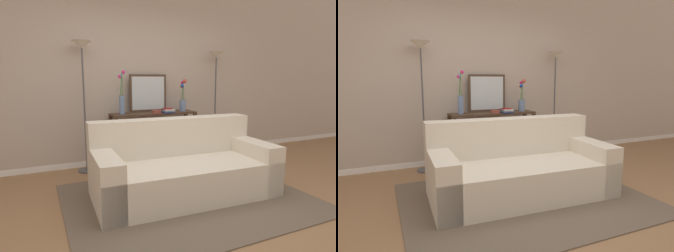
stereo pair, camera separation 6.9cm
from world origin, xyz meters
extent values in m
cube|color=#936B47|center=(0.00, 0.00, -0.01)|extent=(16.00, 16.00, 0.02)
cube|color=white|center=(0.00, 2.29, 0.04)|extent=(12.00, 0.15, 0.09)
cube|color=#B7A899|center=(0.00, 2.29, 1.58)|extent=(12.00, 0.14, 2.97)
cube|color=brown|center=(0.10, 0.46, 0.01)|extent=(2.70, 2.10, 0.01)
cube|color=beige|center=(0.10, 0.56, 0.21)|extent=(2.12, 1.07, 0.42)
cube|color=beige|center=(0.12, 0.92, 0.65)|extent=(2.09, 0.36, 0.46)
cube|color=beige|center=(-0.81, 0.60, 0.30)|extent=(0.29, 0.99, 0.60)
cube|color=beige|center=(1.02, 0.52, 0.30)|extent=(0.29, 0.99, 0.60)
cube|color=#473323|center=(0.29, 1.96, 0.82)|extent=(1.37, 0.37, 0.03)
cube|color=#473323|center=(0.29, 1.96, 0.15)|extent=(1.26, 0.31, 0.01)
cube|color=#473323|center=(-0.37, 1.80, 0.40)|extent=(0.05, 0.05, 0.81)
cube|color=#473323|center=(0.95, 1.80, 0.40)|extent=(0.05, 0.05, 0.81)
cube|color=#473323|center=(-0.37, 2.11, 0.40)|extent=(0.05, 0.05, 0.81)
cube|color=#473323|center=(0.95, 2.11, 0.40)|extent=(0.05, 0.05, 0.81)
cylinder|color=#4C4C51|center=(-0.78, 1.98, 0.01)|extent=(0.26, 0.26, 0.02)
cylinder|color=#4C4C51|center=(-0.78, 1.98, 0.90)|extent=(0.02, 0.02, 1.76)
cone|color=silver|center=(-0.78, 1.98, 1.84)|extent=(0.28, 0.28, 0.10)
cylinder|color=#4C4C51|center=(1.46, 1.98, 0.01)|extent=(0.26, 0.26, 0.02)
cylinder|color=#4C4C51|center=(1.46, 1.98, 0.87)|extent=(0.02, 0.02, 1.70)
cone|color=silver|center=(1.46, 1.98, 1.77)|extent=(0.28, 0.28, 0.10)
cube|color=#473323|center=(0.26, 2.11, 1.13)|extent=(0.62, 0.02, 0.60)
cube|color=silver|center=(0.26, 2.10, 1.13)|extent=(0.55, 0.01, 0.53)
cylinder|color=#6B84AD|center=(-0.23, 1.96, 0.97)|extent=(0.08, 0.08, 0.28)
cylinder|color=#3D7538|center=(-0.23, 1.97, 1.25)|extent=(0.04, 0.02, 0.29)
sphere|color=#E62D86|center=(-0.24, 1.99, 1.40)|extent=(0.06, 0.06, 0.06)
cylinder|color=#3D7538|center=(-0.22, 1.95, 1.29)|extent=(0.02, 0.04, 0.35)
sphere|color=#E72783|center=(-0.20, 1.95, 1.46)|extent=(0.05, 0.05, 0.05)
cylinder|color=#3D7538|center=(-0.23, 1.97, 1.26)|extent=(0.02, 0.01, 0.29)
sphere|color=#439FC7|center=(-0.23, 1.99, 1.40)|extent=(0.06, 0.06, 0.06)
cylinder|color=#6B84AD|center=(0.81, 1.97, 0.93)|extent=(0.11, 0.11, 0.19)
cylinder|color=#3D7538|center=(0.82, 1.95, 1.17)|extent=(0.03, 0.03, 0.30)
sphere|color=#C04A3A|center=(0.83, 1.94, 1.33)|extent=(0.07, 0.07, 0.07)
cylinder|color=#3D7538|center=(0.80, 1.95, 1.14)|extent=(0.02, 0.02, 0.23)
sphere|color=blue|center=(0.79, 1.94, 1.25)|extent=(0.05, 0.05, 0.05)
cylinder|color=#3D7538|center=(0.81, 1.98, 1.16)|extent=(0.03, 0.01, 0.28)
sphere|color=#DF1E7B|center=(0.82, 2.00, 1.30)|extent=(0.05, 0.05, 0.05)
cylinder|color=#3D7538|center=(0.81, 1.98, 1.13)|extent=(0.03, 0.01, 0.22)
sphere|color=orange|center=(0.81, 2.00, 1.24)|extent=(0.06, 0.06, 0.06)
cylinder|color=brown|center=(0.29, 1.84, 0.85)|extent=(0.15, 0.15, 0.04)
torus|color=brown|center=(0.29, 1.84, 0.88)|extent=(0.15, 0.15, 0.01)
cube|color=navy|center=(0.48, 1.84, 0.84)|extent=(0.20, 0.17, 0.01)
cube|color=slate|center=(0.50, 1.85, 0.86)|extent=(0.19, 0.15, 0.02)
cube|color=silver|center=(0.50, 1.84, 0.88)|extent=(0.17, 0.13, 0.02)
cube|color=maroon|center=(0.49, 1.85, 0.90)|extent=(0.14, 0.12, 0.02)
cube|color=#2D2D33|center=(-0.26, 1.96, 0.05)|extent=(0.03, 0.17, 0.10)
cube|color=#B77F33|center=(-0.22, 1.96, 0.05)|extent=(0.03, 0.18, 0.10)
cube|color=maroon|center=(-0.19, 1.96, 0.06)|extent=(0.04, 0.16, 0.11)
cube|color=gold|center=(-0.14, 1.96, 0.06)|extent=(0.05, 0.18, 0.12)
cube|color=#BC3328|center=(-0.09, 1.96, 0.06)|extent=(0.04, 0.15, 0.13)
cube|color=#1E7075|center=(-0.04, 1.96, 0.06)|extent=(0.05, 0.16, 0.11)
cube|color=tan|center=(0.00, 1.96, 0.06)|extent=(0.03, 0.14, 0.12)
cube|color=slate|center=(0.04, 1.96, 0.06)|extent=(0.06, 0.17, 0.12)
camera|label=1|loc=(-1.43, -2.32, 1.36)|focal=31.10mm
camera|label=2|loc=(-1.37, -2.35, 1.36)|focal=31.10mm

